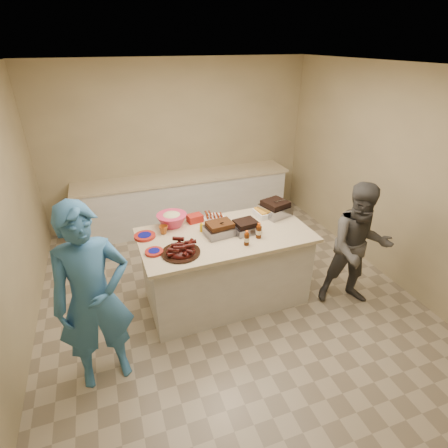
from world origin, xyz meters
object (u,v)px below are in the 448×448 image
object	(u,v)px
roasting_pan	(275,215)
bbq_bottle_a	(246,245)
coleslaw_bowl	(172,225)
plastic_cup	(164,233)
mustard_bottle	(202,231)
bbq_bottle_b	(258,238)
guest_gray	(347,299)
island	(225,297)
guest_blue	(110,372)
rib_platter	(181,253)

from	to	relation	value
roasting_pan	bbq_bottle_a	bearing A→B (deg)	-154.22
coleslaw_bowl	plastic_cup	world-z (taller)	coleslaw_bowl
mustard_bottle	bbq_bottle_b	bearing A→B (deg)	-32.40
guest_gray	island	bearing A→B (deg)	179.28
island	guest_blue	xyz separation A→B (m)	(-1.47, -0.69, 0.00)
guest_blue	guest_gray	xyz separation A→B (m)	(2.92, 0.13, 0.00)
rib_platter	plastic_cup	size ratio (longest dim) A/B	3.92
bbq_bottle_b	rib_platter	bearing A→B (deg)	-178.21
rib_platter	island	bearing A→B (deg)	22.55
plastic_cup	guest_gray	size ratio (longest dim) A/B	0.07
rib_platter	roasting_pan	bearing A→B (deg)	20.21
rib_platter	guest_blue	distance (m)	1.36
plastic_cup	island	bearing A→B (deg)	-19.57
island	guest_blue	world-z (taller)	island
roasting_pan	guest_blue	bearing A→B (deg)	-173.16
island	bbq_bottle_b	bearing A→B (deg)	-35.14
island	coleslaw_bowl	xyz separation A→B (m)	(-0.54, 0.40, 0.93)
mustard_bottle	guest_gray	size ratio (longest dim) A/B	0.08
coleslaw_bowl	plastic_cup	xyz separation A→B (m)	(-0.13, -0.16, 0.00)
rib_platter	guest_blue	size ratio (longest dim) A/B	0.22
plastic_cup	bbq_bottle_b	bearing A→B (deg)	-24.49
rib_platter	bbq_bottle_b	xyz separation A→B (m)	(0.90, 0.03, 0.00)
rib_platter	mustard_bottle	size ratio (longest dim) A/B	3.43
rib_platter	plastic_cup	bearing A→B (deg)	100.45
coleslaw_bowl	rib_platter	bearing A→B (deg)	-94.04
island	bbq_bottle_b	size ratio (longest dim) A/B	10.82
bbq_bottle_a	guest_blue	distance (m)	1.89
coleslaw_bowl	guest_blue	world-z (taller)	coleslaw_bowl
bbq_bottle_b	mustard_bottle	world-z (taller)	bbq_bottle_b
coleslaw_bowl	guest_blue	size ratio (longest dim) A/B	0.20
island	bbq_bottle_a	world-z (taller)	bbq_bottle_a
island	mustard_bottle	xyz separation A→B (m)	(-0.24, 0.15, 0.93)
island	guest_gray	size ratio (longest dim) A/B	1.26
island	bbq_bottle_b	distance (m)	1.01
plastic_cup	guest_gray	xyz separation A→B (m)	(2.12, -0.80, -0.93)
coleslaw_bowl	guest_gray	xyz separation A→B (m)	(1.99, -0.96, -0.93)
bbq_bottle_a	coleslaw_bowl	bearing A→B (deg)	133.20
mustard_bottle	guest_blue	world-z (taller)	mustard_bottle
island	plastic_cup	distance (m)	1.18
island	plastic_cup	size ratio (longest dim) A/B	18.82
roasting_pan	bbq_bottle_b	xyz separation A→B (m)	(-0.44, -0.47, 0.00)
rib_platter	plastic_cup	world-z (taller)	rib_platter
bbq_bottle_b	guest_gray	bearing A→B (deg)	-17.01
coleslaw_bowl	guest_blue	distance (m)	1.72
coleslaw_bowl	guest_blue	xyz separation A→B (m)	(-0.93, -1.10, -0.93)
roasting_pan	plastic_cup	distance (m)	1.43
roasting_pan	mustard_bottle	size ratio (longest dim) A/B	2.73
coleslaw_bowl	bbq_bottle_b	world-z (taller)	coleslaw_bowl
island	mustard_bottle	bearing A→B (deg)	147.70
bbq_bottle_b	roasting_pan	bearing A→B (deg)	46.78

